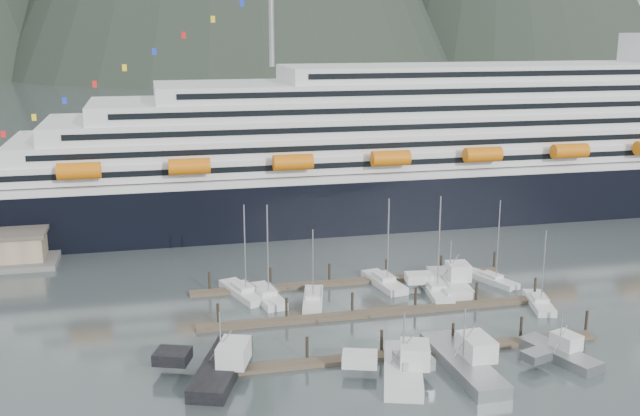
# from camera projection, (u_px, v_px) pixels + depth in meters

# --- Properties ---
(ground) EXTENTS (1600.00, 1600.00, 0.00)m
(ground) POSITION_uv_depth(u_px,v_px,m) (419.00, 320.00, 98.76)
(ground) COLOR #475254
(ground) RESTS_ON ground
(cruise_ship) EXTENTS (210.00, 30.40, 50.30)m
(cruise_ship) POSITION_uv_depth(u_px,v_px,m) (465.00, 154.00, 154.50)
(cruise_ship) COLOR black
(cruise_ship) RESTS_ON ground
(dock_near) EXTENTS (48.18, 2.28, 3.20)m
(dock_near) POSITION_uv_depth(u_px,v_px,m) (409.00, 352.00, 88.19)
(dock_near) COLOR #4C4131
(dock_near) RESTS_ON ground
(dock_mid) EXTENTS (48.18, 2.28, 3.20)m
(dock_mid) POSITION_uv_depth(u_px,v_px,m) (376.00, 312.00, 100.50)
(dock_mid) COLOR #4C4131
(dock_mid) RESTS_ON ground
(dock_far) EXTENTS (48.18, 2.28, 3.20)m
(dock_far) POSITION_uv_depth(u_px,v_px,m) (351.00, 281.00, 112.80)
(dock_far) COLOR #4C4131
(dock_far) RESTS_ON ground
(sailboat_a) EXTENTS (4.57, 10.55, 14.59)m
(sailboat_a) POSITION_uv_depth(u_px,v_px,m) (266.00, 297.00, 105.97)
(sailboat_a) COLOR silver
(sailboat_a) RESTS_ON ground
(sailboat_c) EXTENTS (4.91, 9.93, 11.37)m
(sailboat_c) POSITION_uv_depth(u_px,v_px,m) (313.00, 300.00, 104.78)
(sailboat_c) COLOR silver
(sailboat_c) RESTS_ON ground
(sailboat_d) EXTENTS (4.35, 12.09, 15.16)m
(sailboat_d) POSITION_uv_depth(u_px,v_px,m) (435.00, 290.00, 108.74)
(sailboat_d) COLOR silver
(sailboat_d) RESTS_ON ground
(sailboat_e) EXTENTS (6.02, 11.09, 14.17)m
(sailboat_e) POSITION_uv_depth(u_px,v_px,m) (243.00, 293.00, 107.59)
(sailboat_e) COLOR silver
(sailboat_e) RESTS_ON ground
(sailboat_f) EXTENTS (4.48, 10.41, 14.10)m
(sailboat_f) POSITION_uv_depth(u_px,v_px,m) (384.00, 283.00, 111.74)
(sailboat_f) COLOR silver
(sailboat_f) RESTS_ON ground
(sailboat_g) EXTENTS (5.59, 9.57, 13.29)m
(sailboat_g) POSITION_uv_depth(u_px,v_px,m) (491.00, 280.00, 113.21)
(sailboat_g) COLOR silver
(sailboat_g) RESTS_ON ground
(sailboat_h) EXTENTS (4.61, 9.13, 11.54)m
(sailboat_h) POSITION_uv_depth(u_px,v_px,m) (539.00, 303.00, 103.53)
(sailboat_h) COLOR silver
(sailboat_h) RESTS_ON ground
(trawler_a) EXTENTS (11.94, 15.14, 8.09)m
(trawler_a) POSITION_uv_depth(u_px,v_px,m) (220.00, 365.00, 83.27)
(trawler_a) COLOR black
(trawler_a) RESTS_ON ground
(trawler_b) EXTENTS (10.71, 13.22, 8.22)m
(trawler_b) POSITION_uv_depth(u_px,v_px,m) (401.00, 368.00, 82.70)
(trawler_b) COLOR silver
(trawler_b) RESTS_ON ground
(trawler_c) EXTENTS (11.13, 15.81, 8.05)m
(trawler_c) POSITION_uv_depth(u_px,v_px,m) (461.00, 362.00, 84.21)
(trawler_c) COLOR #989A9D
(trawler_c) RESTS_ON ground
(trawler_d) EXTENTS (8.58, 10.76, 6.10)m
(trawler_d) POSITION_uv_depth(u_px,v_px,m) (559.00, 353.00, 86.88)
(trawler_d) COLOR #989A9D
(trawler_d) RESTS_ON ground
(trawler_e) EXTENTS (9.63, 12.62, 8.00)m
(trawler_e) POSITION_uv_depth(u_px,v_px,m) (449.00, 282.00, 110.52)
(trawler_e) COLOR silver
(trawler_e) RESTS_ON ground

